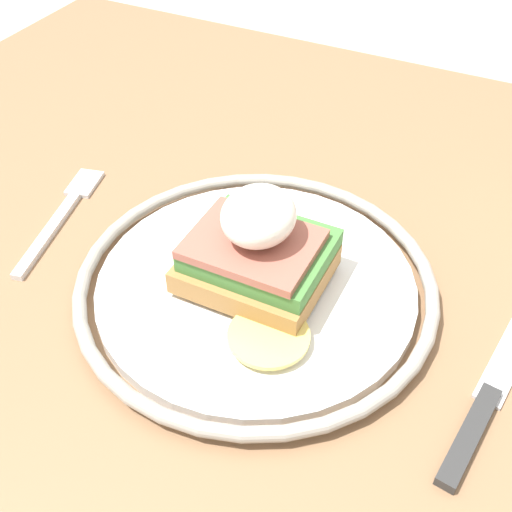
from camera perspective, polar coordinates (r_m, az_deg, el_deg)
dining_table at (r=0.54m, az=1.23°, el=-12.64°), size 0.96×0.83×0.72m
plate at (r=0.46m, az=0.00°, el=-2.50°), size 0.26×0.26×0.02m
sandwich at (r=0.43m, az=0.16°, el=0.58°), size 0.11×0.12×0.07m
fork at (r=0.55m, az=-16.80°, el=3.65°), size 0.05×0.14×0.00m
knife at (r=0.43m, az=20.22°, el=-11.17°), size 0.04×0.19×0.01m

